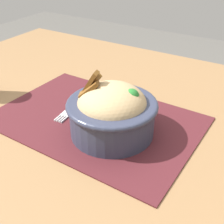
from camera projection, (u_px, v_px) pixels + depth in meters
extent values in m
cube|color=olive|center=(99.00, 130.00, 0.67)|extent=(1.25, 0.95, 0.04)
cylinder|color=brown|center=(50.00, 113.00, 1.41)|extent=(0.04, 0.04, 0.68)
cube|color=#47191E|center=(96.00, 120.00, 0.66)|extent=(0.45, 0.31, 0.00)
cylinder|color=#2D3347|center=(112.00, 118.00, 0.60)|extent=(0.17, 0.17, 0.07)
torus|color=#2D3347|center=(112.00, 105.00, 0.59)|extent=(0.18, 0.18, 0.01)
ellipsoid|color=tan|center=(112.00, 104.00, 0.58)|extent=(0.16, 0.16, 0.08)
sphere|color=#246D29|center=(101.00, 98.00, 0.56)|extent=(0.03, 0.03, 0.03)
sphere|color=#246D29|center=(131.00, 96.00, 0.57)|extent=(0.03, 0.03, 0.03)
cylinder|color=orange|center=(112.00, 93.00, 0.58)|extent=(0.03, 0.01, 0.01)
cube|color=brown|center=(92.00, 84.00, 0.59)|extent=(0.04, 0.02, 0.05)
cube|color=brown|center=(90.00, 85.00, 0.58)|extent=(0.04, 0.03, 0.06)
cube|color=brown|center=(89.00, 89.00, 0.57)|extent=(0.05, 0.04, 0.04)
cube|color=silver|center=(81.00, 102.00, 0.73)|extent=(0.02, 0.07, 0.00)
cube|color=silver|center=(72.00, 110.00, 0.70)|extent=(0.01, 0.01, 0.00)
cube|color=silver|center=(67.00, 114.00, 0.68)|extent=(0.02, 0.03, 0.00)
cube|color=silver|center=(57.00, 118.00, 0.66)|extent=(0.00, 0.02, 0.00)
cube|color=silver|center=(60.00, 119.00, 0.66)|extent=(0.00, 0.02, 0.00)
cube|color=silver|center=(62.00, 119.00, 0.66)|extent=(0.00, 0.02, 0.00)
cube|color=silver|center=(64.00, 120.00, 0.66)|extent=(0.00, 0.02, 0.00)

